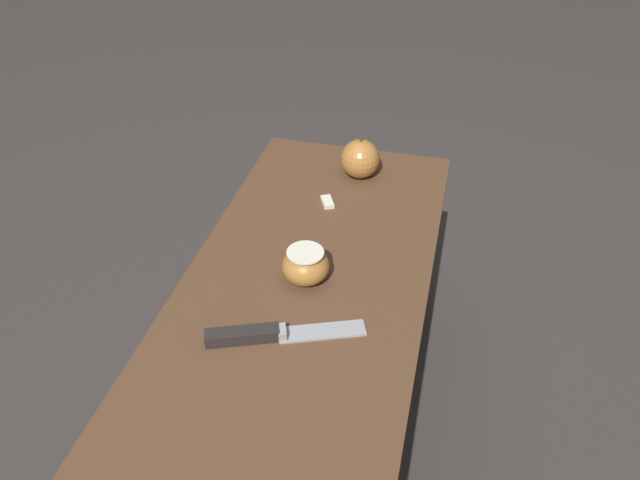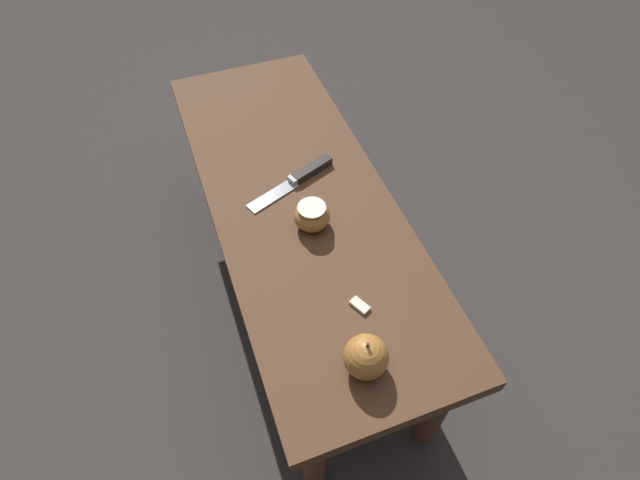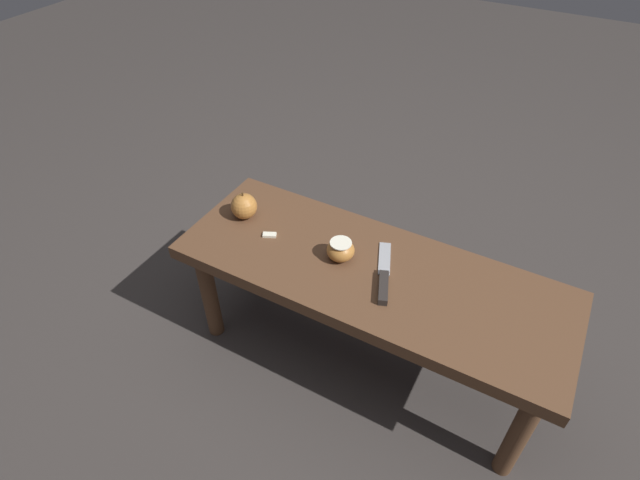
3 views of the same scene
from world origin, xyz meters
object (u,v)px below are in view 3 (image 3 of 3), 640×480
at_px(wooden_bench, 369,283).
at_px(apple_whole, 244,206).
at_px(apple_cut, 341,249).
at_px(knife, 384,280).

distance_m(wooden_bench, apple_whole, 0.44).
xyz_separation_m(wooden_bench, apple_cut, (-0.09, 0.00, 0.09)).
height_order(knife, apple_whole, apple_whole).
height_order(wooden_bench, knife, knife).
bearing_deg(wooden_bench, knife, -28.29).
relative_size(knife, apple_whole, 2.58).
xyz_separation_m(apple_whole, apple_cut, (0.34, -0.02, -0.01)).
xyz_separation_m(wooden_bench, apple_whole, (-0.43, 0.02, 0.10)).
height_order(wooden_bench, apple_cut, apple_cut).
distance_m(apple_whole, apple_cut, 0.34).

